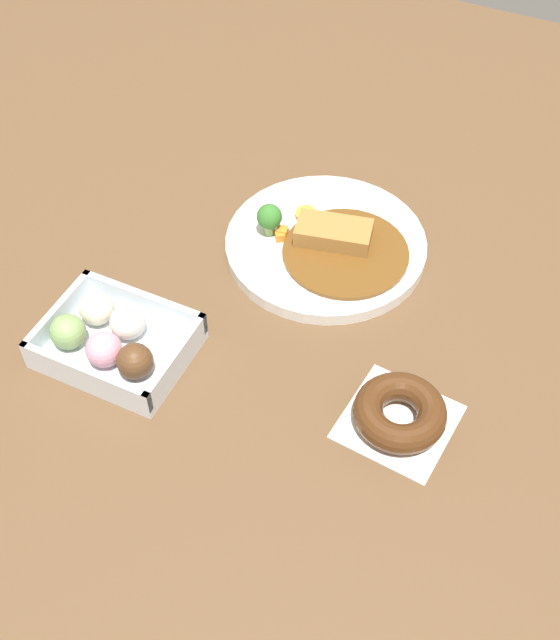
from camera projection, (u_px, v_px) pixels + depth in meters
The scene contains 4 objects.
ground_plane at pixel (263, 274), 1.07m from camera, with size 1.60×1.60×0.00m, color brown.
curry_plate at pixel (326, 244), 1.09m from camera, with size 0.27×0.27×0.06m.
donut_box at pixel (112, 340), 0.97m from camera, with size 0.17×0.13×0.06m.
chocolate_ring_donut at pixel (400, 413), 0.90m from camera, with size 0.13×0.13×0.04m.
Camera 1 is at (0.34, -0.66, 0.77)m, focal length 45.77 mm.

